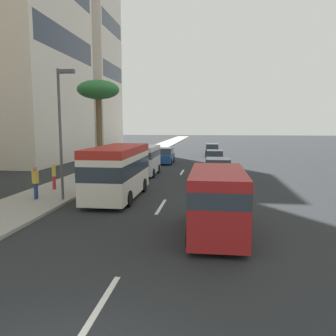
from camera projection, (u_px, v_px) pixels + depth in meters
ground_plane at (187, 164)px, 36.13m from camera, size 198.00×198.00×0.00m
sidewalk_right at (123, 163)px, 36.99m from camera, size 162.00×3.77×0.15m
lane_stripe_near at (99, 308)px, 7.84m from camera, size 3.20×0.16×0.01m
lane_stripe_mid at (161, 206)px, 17.50m from camera, size 3.20×0.16×0.01m
lane_stripe_far at (182, 172)px, 30.06m from camera, size 3.20×0.16×0.01m
car_lead at (218, 170)px, 25.21m from camera, size 4.40×1.93×1.72m
van_second at (144, 159)px, 28.31m from camera, size 4.66×2.15×2.40m
minibus_third at (118, 170)px, 19.36m from camera, size 6.81×2.43×2.96m
car_fourth at (215, 159)px, 34.33m from camera, size 4.36×1.80×1.63m
van_fifth at (218, 199)px, 12.80m from camera, size 4.95×2.13×2.50m
car_sixth at (165, 156)px, 36.87m from camera, size 4.35×1.86×1.66m
car_seventh at (212, 150)px, 45.14m from camera, size 4.36×1.79×1.66m
pedestrian_near_lamp at (105, 156)px, 33.18m from camera, size 0.39×0.37×1.71m
pedestrian_mid_block at (35, 181)px, 18.47m from camera, size 0.33×0.38×1.79m
pedestrian_by_tree at (54, 174)px, 21.27m from camera, size 0.39×0.35×1.72m
palm_tree at (98, 93)px, 27.47m from camera, size 3.38×3.38×7.59m
street_lamp at (62, 120)px, 17.95m from camera, size 0.24×0.97×6.92m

